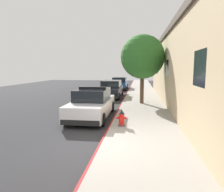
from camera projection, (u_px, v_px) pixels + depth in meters
ground_plane at (70, 102)px, 17.35m from camera, size 29.32×60.00×0.20m
sidewalk_pavement at (142, 101)px, 16.54m from camera, size 3.00×60.00×0.14m
curb_painted_edge at (123, 101)px, 16.74m from camera, size 0.08×60.00×0.14m
storefront_building at (213, 69)px, 12.97m from camera, size 5.91×26.45×5.21m
police_cruiser at (92, 104)px, 11.28m from camera, size 1.94×4.84×1.68m
parked_car_silver_ahead at (111, 89)px, 19.30m from camera, size 1.94×4.84×1.56m
parked_car_dark_far at (120, 84)px, 26.62m from camera, size 1.94×4.84×1.56m
fire_hydrant at (121, 118)px, 9.05m from camera, size 0.44×0.40×0.76m
street_tree at (142, 57)px, 14.71m from camera, size 3.14×3.14×4.92m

